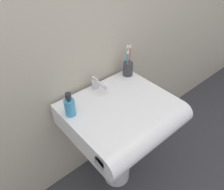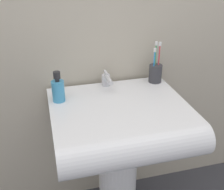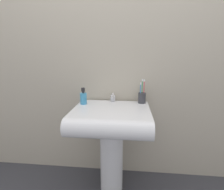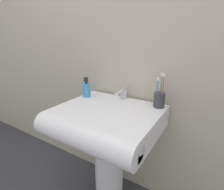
{
  "view_description": "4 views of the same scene",
  "coord_description": "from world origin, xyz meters",
  "views": [
    {
      "loc": [
        -0.67,
        -0.72,
        1.61
      ],
      "look_at": [
        -0.03,
        0.03,
        0.83
      ],
      "focal_mm": 35.0,
      "sensor_mm": 36.0,
      "label": 1
    },
    {
      "loc": [
        -0.32,
        -1.08,
        1.4
      ],
      "look_at": [
        -0.03,
        0.01,
        0.82
      ],
      "focal_mm": 45.0,
      "sensor_mm": 36.0,
      "label": 2
    },
    {
      "loc": [
        0.15,
        -1.36,
        1.21
      ],
      "look_at": [
        0.0,
        0.03,
        0.88
      ],
      "focal_mm": 28.0,
      "sensor_mm": 36.0,
      "label": 3
    },
    {
      "loc": [
        0.55,
        -0.84,
        1.2
      ],
      "look_at": [
        0.03,
        -0.02,
        0.87
      ],
      "focal_mm": 28.0,
      "sensor_mm": 36.0,
      "label": 4
    }
  ],
  "objects": [
    {
      "name": "soap_bottle",
      "position": [
        -0.26,
        0.1,
        0.83
      ],
      "size": [
        0.06,
        0.06,
        0.15
      ],
      "color": "#3F99CC",
      "rests_on": "sink_basin"
    },
    {
      "name": "faucet",
      "position": [
        -0.01,
        0.19,
        0.81
      ],
      "size": [
        0.04,
        0.14,
        0.08
      ],
      "color": "silver",
      "rests_on": "sink_basin"
    },
    {
      "name": "sink_pedestal",
      "position": [
        0.0,
        0.0,
        0.32
      ],
      "size": [
        0.2,
        0.2,
        0.63
      ],
      "primitive_type": "cylinder",
      "color": "white",
      "rests_on": "ground"
    },
    {
      "name": "toothbrush_cup",
      "position": [
        0.26,
        0.19,
        0.82
      ],
      "size": [
        0.07,
        0.07,
        0.22
      ],
      "color": "#38383D",
      "rests_on": "sink_basin"
    },
    {
      "name": "wall_back",
      "position": [
        0.0,
        0.29,
        1.2
      ],
      "size": [
        5.0,
        0.05,
        2.4
      ],
      "primitive_type": "cube",
      "color": "#B7AD99",
      "rests_on": "ground"
    },
    {
      "name": "sink_basin",
      "position": [
        0.0,
        -0.06,
        0.7
      ],
      "size": [
        0.63,
        0.57,
        0.14
      ],
      "color": "white",
      "rests_on": "sink_pedestal"
    }
  ]
}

